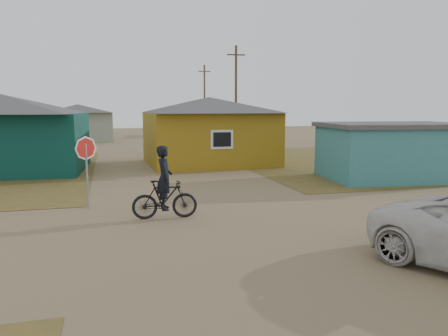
# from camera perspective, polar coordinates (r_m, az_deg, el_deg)

# --- Properties ---
(ground) EXTENTS (120.00, 120.00, 0.00)m
(ground) POSITION_cam_1_polar(r_m,az_deg,el_deg) (11.92, 1.42, -8.24)
(ground) COLOR #7A6546
(grass_ne) EXTENTS (20.00, 18.00, 0.00)m
(grass_ne) POSITION_cam_1_polar(r_m,az_deg,el_deg) (29.71, 20.68, 1.04)
(grass_ne) COLOR brown
(grass_ne) RESTS_ON ground
(house_teal) EXTENTS (8.93, 7.08, 4.00)m
(house_teal) POSITION_cam_1_polar(r_m,az_deg,el_deg) (25.08, -27.09, 4.20)
(house_teal) COLOR #09352E
(house_teal) RESTS_ON ground
(house_yellow) EXTENTS (7.72, 6.76, 3.90)m
(house_yellow) POSITION_cam_1_polar(r_m,az_deg,el_deg) (25.66, -1.98, 5.02)
(house_yellow) COLOR olive
(house_yellow) RESTS_ON ground
(shed_turquoise) EXTENTS (6.71, 4.93, 2.60)m
(shed_turquoise) POSITION_cam_1_polar(r_m,az_deg,el_deg) (21.71, 21.09, 2.12)
(shed_turquoise) COLOR teal
(shed_turquoise) RESTS_ON ground
(house_pale_west) EXTENTS (7.04, 6.15, 3.60)m
(house_pale_west) POSITION_cam_1_polar(r_m,az_deg,el_deg) (45.09, -18.49, 5.70)
(house_pale_west) COLOR gray
(house_pale_west) RESTS_ON ground
(house_beige_east) EXTENTS (6.95, 6.05, 3.60)m
(house_beige_east) POSITION_cam_1_polar(r_m,az_deg,el_deg) (52.69, -0.34, 6.38)
(house_beige_east) COLOR tan
(house_beige_east) RESTS_ON ground
(house_pale_north) EXTENTS (6.28, 5.81, 3.40)m
(house_pale_north) POSITION_cam_1_polar(r_m,az_deg,el_deg) (58.01, -25.71, 5.64)
(house_pale_north) COLOR gray
(house_pale_north) RESTS_ON ground
(utility_pole_near) EXTENTS (1.40, 0.20, 8.00)m
(utility_pole_near) POSITION_cam_1_polar(r_m,az_deg,el_deg) (34.39, 1.57, 9.33)
(utility_pole_near) COLOR brown
(utility_pole_near) RESTS_ON ground
(utility_pole_far) EXTENTS (1.40, 0.20, 8.00)m
(utility_pole_far) POSITION_cam_1_polar(r_m,az_deg,el_deg) (50.15, -2.56, 8.90)
(utility_pole_far) COLOR brown
(utility_pole_far) RESTS_ON ground
(stop_sign) EXTENTS (0.77, 0.20, 2.40)m
(stop_sign) POSITION_cam_1_polar(r_m,az_deg,el_deg) (14.82, -17.56, 1.57)
(stop_sign) COLOR gray
(stop_sign) RESTS_ON ground
(cyclist) EXTENTS (1.98, 0.73, 2.21)m
(cyclist) POSITION_cam_1_polar(r_m,az_deg,el_deg) (13.16, -7.76, -3.15)
(cyclist) COLOR black
(cyclist) RESTS_ON ground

